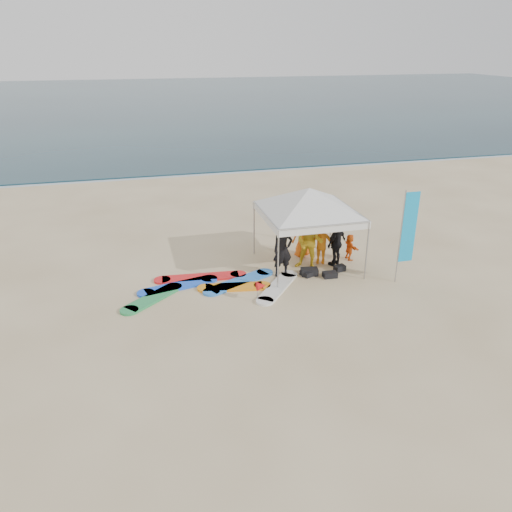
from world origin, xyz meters
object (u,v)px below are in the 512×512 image
Objects in this scene: feather_flag at (408,229)px; person_black_a at (283,250)px; person_seated at (350,247)px; marker_pennant at (261,286)px; surfboard_spread at (214,286)px; canopy_tent at (309,188)px; person_yellow at (309,242)px; person_black_b at (336,243)px; person_orange_a at (321,242)px; person_orange_b at (303,234)px.

person_black_a is at bearing 159.30° from feather_flag.
person_seated is (2.72, 0.68, -0.45)m from person_black_a.
surfboard_spread is at bearing 132.72° from marker_pennant.
person_seated is at bearing 29.98° from marker_pennant.
person_yellow is at bearing -93.01° from canopy_tent.
person_seated reaches higher than surfboard_spread.
person_yellow is at bearing 40.22° from marker_pennant.
person_black_b is at bearing -10.38° from canopy_tent.
marker_pennant is (-3.87, -2.23, 0.02)m from person_seated.
person_orange_b is (-0.38, 0.82, 0.03)m from person_orange_a.
canopy_tent reaches higher than person_yellow.
marker_pennant is (-2.18, -1.85, -0.49)m from person_yellow.
feather_flag is (1.59, -1.75, 0.99)m from person_black_b.
canopy_tent is at bearing 91.73° from person_seated.
canopy_tent reaches higher than person_orange_b.
marker_pennant is at bearing 55.84° from person_orange_a.
feather_flag reaches higher than marker_pennant.
surfboard_spread is at bearing 169.37° from feather_flag.
person_orange_a is 2.04m from canopy_tent.
feather_flag is (3.65, -1.38, 0.88)m from person_black_a.
feather_flag reaches higher than person_orange_a.
person_orange_b reaches higher than person_orange_a.
person_orange_a is 0.52m from person_black_b.
canopy_tent is at bearing 119.20° from person_yellow.
canopy_tent reaches higher than feather_flag.
person_black_b is 3.75m from marker_pennant.
person_yellow is at bearing 100.18° from person_seated.
person_black_b is at bearing 112.57° from person_seated.
person_yellow reaches higher than person_black_a.
feather_flag is at bearing -36.66° from canopy_tent.
person_seated is (0.66, 0.31, -0.34)m from person_black_b.
person_yellow is 1.04m from person_black_b.
person_orange_b reaches higher than marker_pennant.
canopy_tent is (-0.18, -0.90, 1.93)m from person_orange_b.
person_yellow is at bearing 60.72° from person_orange_b.
person_orange_b is at bearing 130.55° from feather_flag.
surfboard_spread is (-5.99, 1.12, -1.77)m from feather_flag.
person_black_b is 0.97× the size of person_orange_b.
marker_pennant is at bearing 31.73° from person_orange_b.
marker_pennant is (-2.20, -2.10, -2.28)m from canopy_tent.
person_orange_a is at bearing 8.16° from canopy_tent.
person_orange_a is 0.99× the size of person_black_b.
person_seated is at bearing 45.09° from person_yellow.
canopy_tent is at bearing 20.46° from person_black_a.
person_black_a is at bearing -22.24° from person_black_b.
person_black_a is 1.73m from person_orange_a.
person_yellow reaches higher than person_orange_b.
person_black_a is 0.44× the size of canopy_tent.
person_black_a is at bearing -131.68° from person_yellow.
marker_pennant is (-2.75, -2.18, -0.31)m from person_orange_a.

